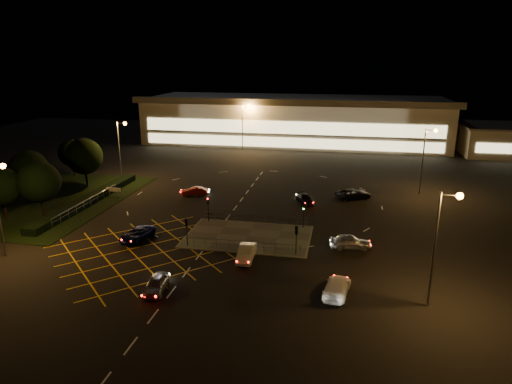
% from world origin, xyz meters
% --- Properties ---
extents(ground, '(180.00, 180.00, 0.00)m').
position_xyz_m(ground, '(0.00, 0.00, 0.00)').
color(ground, black).
rests_on(ground, ground).
extents(pedestrian_island, '(14.00, 9.00, 0.12)m').
position_xyz_m(pedestrian_island, '(2.00, -2.00, 0.06)').
color(pedestrian_island, '#4C4944').
rests_on(pedestrian_island, ground).
extents(grass_verge, '(18.00, 30.00, 0.08)m').
position_xyz_m(grass_verge, '(-28.00, 6.00, 0.04)').
color(grass_verge, black).
rests_on(grass_verge, ground).
extents(hedge, '(2.00, 26.00, 1.00)m').
position_xyz_m(hedge, '(-23.00, 6.00, 0.50)').
color(hedge, black).
rests_on(hedge, ground).
extents(supermarket, '(72.00, 26.50, 10.50)m').
position_xyz_m(supermarket, '(0.00, 61.95, 5.31)').
color(supermarket, beige).
rests_on(supermarket, ground).
extents(retail_unit_a, '(18.80, 14.80, 6.35)m').
position_xyz_m(retail_unit_a, '(46.00, 53.97, 3.21)').
color(retail_unit_a, beige).
rests_on(retail_unit_a, ground).
extents(streetlight_se, '(1.78, 0.56, 10.03)m').
position_xyz_m(streetlight_se, '(20.44, -14.00, 6.56)').
color(streetlight_se, slate).
rests_on(streetlight_se, ground).
extents(streetlight_nw, '(1.78, 0.56, 10.03)m').
position_xyz_m(streetlight_nw, '(-23.56, 18.00, 6.56)').
color(streetlight_nw, slate).
rests_on(streetlight_nw, ground).
extents(streetlight_ne, '(1.78, 0.56, 10.03)m').
position_xyz_m(streetlight_ne, '(24.44, 20.00, 6.56)').
color(streetlight_ne, slate).
rests_on(streetlight_ne, ground).
extents(streetlight_far_left, '(1.78, 0.56, 10.03)m').
position_xyz_m(streetlight_far_left, '(-9.56, 48.00, 6.56)').
color(streetlight_far_left, slate).
rests_on(streetlight_far_left, ground).
extents(streetlight_far_right, '(1.78, 0.56, 10.03)m').
position_xyz_m(streetlight_far_right, '(30.44, 50.00, 6.56)').
color(streetlight_far_right, slate).
rests_on(streetlight_far_right, ground).
extents(signal_sw, '(0.28, 0.30, 3.15)m').
position_xyz_m(signal_sw, '(-4.00, -5.99, 2.37)').
color(signal_sw, black).
rests_on(signal_sw, pedestrian_island).
extents(signal_se, '(0.28, 0.30, 3.15)m').
position_xyz_m(signal_se, '(8.00, -5.99, 2.37)').
color(signal_se, black).
rests_on(signal_se, pedestrian_island).
extents(signal_nw, '(0.28, 0.30, 3.15)m').
position_xyz_m(signal_nw, '(-4.00, 1.99, 2.37)').
color(signal_nw, black).
rests_on(signal_nw, pedestrian_island).
extents(signal_ne, '(0.28, 0.30, 3.15)m').
position_xyz_m(signal_ne, '(8.00, 1.99, 2.37)').
color(signal_ne, black).
rests_on(signal_ne, pedestrian_island).
extents(tree_a, '(5.04, 5.04, 6.86)m').
position_xyz_m(tree_a, '(-30.00, -2.00, 4.33)').
color(tree_a, black).
rests_on(tree_a, ground).
extents(tree_b, '(5.40, 5.40, 7.35)m').
position_xyz_m(tree_b, '(-32.00, 6.00, 4.64)').
color(tree_b, black).
rests_on(tree_b, ground).
extents(tree_c, '(5.76, 5.76, 7.84)m').
position_xyz_m(tree_c, '(-28.00, 14.00, 4.95)').
color(tree_c, black).
rests_on(tree_c, ground).
extents(tree_d, '(4.68, 4.68, 6.37)m').
position_xyz_m(tree_d, '(-34.00, 20.00, 4.02)').
color(tree_d, black).
rests_on(tree_d, ground).
extents(tree_e, '(5.40, 5.40, 7.35)m').
position_xyz_m(tree_e, '(-26.00, 0.00, 4.64)').
color(tree_e, black).
rests_on(tree_e, ground).
extents(car_near_silver, '(2.07, 4.24, 1.39)m').
position_xyz_m(car_near_silver, '(-3.38, -16.09, 0.70)').
color(car_near_silver, silver).
rests_on(car_near_silver, ground).
extents(car_queue_white, '(1.69, 4.43, 1.44)m').
position_xyz_m(car_queue_white, '(3.09, -8.01, 0.72)').
color(car_queue_white, silver).
rests_on(car_queue_white, ground).
extents(car_left_blue, '(2.92, 5.16, 1.36)m').
position_xyz_m(car_left_blue, '(-10.30, -5.22, 0.68)').
color(car_left_blue, '#0A0E41').
rests_on(car_left_blue, ground).
extents(car_far_dkgrey, '(3.19, 4.58, 1.23)m').
position_xyz_m(car_far_dkgrey, '(7.25, 12.14, 0.62)').
color(car_far_dkgrey, black).
rests_on(car_far_dkgrey, ground).
extents(car_right_silver, '(4.65, 2.23, 1.53)m').
position_xyz_m(car_right_silver, '(13.61, -3.07, 0.77)').
color(car_right_silver, '#AFB2B7').
rests_on(car_right_silver, ground).
extents(car_circ_red, '(3.95, 2.23, 1.23)m').
position_xyz_m(car_circ_red, '(-9.42, 12.82, 0.62)').
color(car_circ_red, maroon).
rests_on(car_circ_red, ground).
extents(car_east_grey, '(5.78, 4.53, 1.46)m').
position_xyz_m(car_east_grey, '(14.10, 15.55, 0.73)').
color(car_east_grey, black).
rests_on(car_east_grey, ground).
extents(car_approach_white, '(2.68, 5.16, 1.43)m').
position_xyz_m(car_approach_white, '(12.44, -13.52, 0.71)').
color(car_approach_white, white).
rests_on(car_approach_white, ground).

